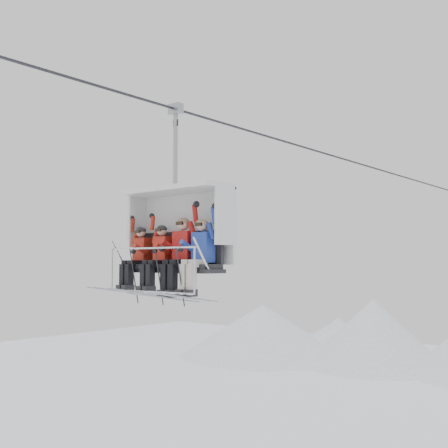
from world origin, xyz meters
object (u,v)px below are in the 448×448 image
Objects in this scene: skier_far_right at (199,253)px; skier_center_left at (159,256)px; skier_far_left at (138,256)px; skier_center_right at (181,252)px; chairlift_carrier at (179,230)px.

skier_center_left is at bearing -179.50° from skier_far_right.
skier_far_right is (1.15, 0.01, 0.03)m from skier_center_left.
skier_far_left is 1.29m from skier_center_right.
skier_far_right is (0.52, -0.01, -0.02)m from skier_center_right.
skier_far_right reaches higher than skier_far_left.
skier_center_right reaches higher than skier_far_right.
chairlift_carrier reaches higher than skier_center_left.
skier_far_left is 0.98× the size of skier_center_right.
skier_far_left is 1.00× the size of skier_far_right.
skier_far_right is (1.81, 0.01, 0.04)m from skier_far_left.
skier_far_right is at bearing 0.38° from skier_far_left.
skier_center_left is at bearing -178.52° from skier_center_right.
skier_center_left is at bearing 0.17° from skier_far_left.
skier_center_left is (-0.29, -0.32, -0.55)m from chairlift_carrier.
skier_center_right reaches higher than skier_center_left.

